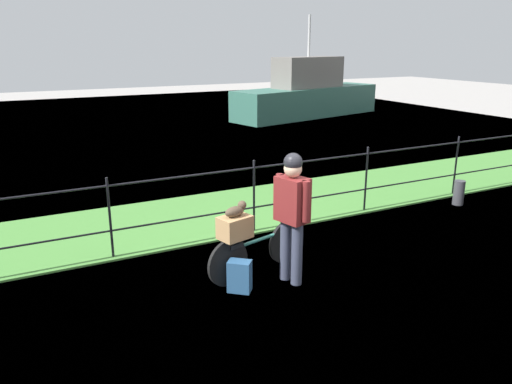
{
  "coord_description": "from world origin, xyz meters",
  "views": [
    {
      "loc": [
        -3.44,
        -4.45,
        2.95
      ],
      "look_at": [
        -0.32,
        1.61,
        0.9
      ],
      "focal_mm": 35.07,
      "sensor_mm": 36.0,
      "label": 1
    }
  ],
  "objects_px": {
    "backpack_on_paving": "(240,276)",
    "mooring_bollard": "(459,193)",
    "wooden_crate": "(235,227)",
    "terrier_dog": "(236,210)",
    "cyclist_person": "(292,207)",
    "bicycle_main": "(257,251)",
    "moored_boat_mid": "(307,95)"
  },
  "relations": [
    {
      "from": "terrier_dog",
      "to": "backpack_on_paving",
      "type": "distance_m",
      "value": 0.81
    },
    {
      "from": "cyclist_person",
      "to": "bicycle_main",
      "type": "bearing_deg",
      "value": 125.47
    },
    {
      "from": "cyclist_person",
      "to": "backpack_on_paving",
      "type": "distance_m",
      "value": 1.06
    },
    {
      "from": "wooden_crate",
      "to": "bicycle_main",
      "type": "bearing_deg",
      "value": 14.6
    },
    {
      "from": "terrier_dog",
      "to": "backpack_on_paving",
      "type": "bearing_deg",
      "value": -107.91
    },
    {
      "from": "terrier_dog",
      "to": "moored_boat_mid",
      "type": "bearing_deg",
      "value": 53.74
    },
    {
      "from": "wooden_crate",
      "to": "mooring_bollard",
      "type": "bearing_deg",
      "value": 10.76
    },
    {
      "from": "terrier_dog",
      "to": "backpack_on_paving",
      "type": "relative_size",
      "value": 0.81
    },
    {
      "from": "wooden_crate",
      "to": "moored_boat_mid",
      "type": "distance_m",
      "value": 15.16
    },
    {
      "from": "backpack_on_paving",
      "to": "mooring_bollard",
      "type": "bearing_deg",
      "value": -126.31
    },
    {
      "from": "mooring_bollard",
      "to": "backpack_on_paving",
      "type": "bearing_deg",
      "value": -166.78
    },
    {
      "from": "cyclist_person",
      "to": "mooring_bollard",
      "type": "xyz_separation_m",
      "value": [
        4.45,
        1.27,
        -0.77
      ]
    },
    {
      "from": "wooden_crate",
      "to": "backpack_on_paving",
      "type": "bearing_deg",
      "value": -103.06
    },
    {
      "from": "cyclist_person",
      "to": "backpack_on_paving",
      "type": "xyz_separation_m",
      "value": [
        -0.7,
        0.06,
        -0.8
      ]
    },
    {
      "from": "wooden_crate",
      "to": "cyclist_person",
      "type": "relative_size",
      "value": 0.23
    },
    {
      "from": "terrier_dog",
      "to": "mooring_bollard",
      "type": "bearing_deg",
      "value": 10.74
    },
    {
      "from": "cyclist_person",
      "to": "backpack_on_paving",
      "type": "relative_size",
      "value": 4.21
    },
    {
      "from": "bicycle_main",
      "to": "mooring_bollard",
      "type": "height_order",
      "value": "bicycle_main"
    },
    {
      "from": "wooden_crate",
      "to": "terrier_dog",
      "type": "xyz_separation_m",
      "value": [
        0.02,
        0.01,
        0.22
      ]
    },
    {
      "from": "bicycle_main",
      "to": "cyclist_person",
      "type": "xyz_separation_m",
      "value": [
        0.28,
        -0.39,
        0.68
      ]
    },
    {
      "from": "mooring_bollard",
      "to": "wooden_crate",
      "type": "bearing_deg",
      "value": -169.24
    },
    {
      "from": "bicycle_main",
      "to": "terrier_dog",
      "type": "relative_size",
      "value": 4.92
    },
    {
      "from": "bicycle_main",
      "to": "wooden_crate",
      "type": "height_order",
      "value": "wooden_crate"
    },
    {
      "from": "bicycle_main",
      "to": "backpack_on_paving",
      "type": "distance_m",
      "value": 0.55
    },
    {
      "from": "cyclist_person",
      "to": "moored_boat_mid",
      "type": "xyz_separation_m",
      "value": [
        8.34,
        12.52,
        -0.12
      ]
    },
    {
      "from": "terrier_dog",
      "to": "mooring_bollard",
      "type": "xyz_separation_m",
      "value": [
        5.07,
        0.96,
        -0.73
      ]
    },
    {
      "from": "terrier_dog",
      "to": "moored_boat_mid",
      "type": "distance_m",
      "value": 15.15
    },
    {
      "from": "moored_boat_mid",
      "to": "mooring_bollard",
      "type": "bearing_deg",
      "value": -109.05
    },
    {
      "from": "backpack_on_paving",
      "to": "wooden_crate",
      "type": "bearing_deg",
      "value": -62.59
    },
    {
      "from": "moored_boat_mid",
      "to": "terrier_dog",
      "type": "bearing_deg",
      "value": -126.26
    },
    {
      "from": "moored_boat_mid",
      "to": "bicycle_main",
      "type": "bearing_deg",
      "value": -125.41
    },
    {
      "from": "cyclist_person",
      "to": "backpack_on_paving",
      "type": "height_order",
      "value": "cyclist_person"
    }
  ]
}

